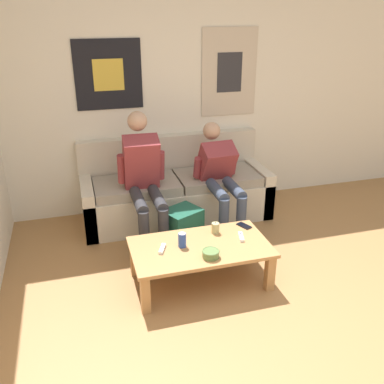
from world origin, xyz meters
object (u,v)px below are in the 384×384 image
(couch, at_px, (176,192))
(pillar_candle, at_px, (215,228))
(person_seated_adult, at_px, (144,176))
(drink_can_blue, at_px, (182,240))
(person_seated_teen, at_px, (220,175))
(game_controller_near_right, at_px, (241,237))
(coffee_table, at_px, (200,251))
(ceramic_bowl, at_px, (211,253))
(backpack, at_px, (183,230))
(game_controller_near_left, at_px, (162,249))
(cell_phone, at_px, (244,226))

(couch, bearing_deg, pillar_candle, -85.71)
(person_seated_adult, relative_size, drink_can_blue, 10.04)
(person_seated_teen, xyz_separation_m, game_controller_near_right, (-0.11, -0.88, -0.22))
(coffee_table, bearing_deg, ceramic_bowl, -82.02)
(pillar_candle, relative_size, drink_can_blue, 0.84)
(ceramic_bowl, height_order, game_controller_near_right, ceramic_bowl)
(coffee_table, xyz_separation_m, backpack, (0.01, 0.59, -0.11))
(person_seated_adult, bearing_deg, coffee_table, -71.43)
(ceramic_bowl, bearing_deg, pillar_candle, 65.90)
(game_controller_near_left, distance_m, game_controller_near_right, 0.69)
(pillar_candle, distance_m, game_controller_near_left, 0.53)
(ceramic_bowl, relative_size, pillar_candle, 1.36)
(pillar_candle, height_order, game_controller_near_right, pillar_candle)
(couch, bearing_deg, game_controller_near_right, -78.05)
(game_controller_near_left, bearing_deg, coffee_table, -3.67)
(ceramic_bowl, xyz_separation_m, game_controller_near_right, (0.34, 0.21, -0.02))
(pillar_candle, height_order, drink_can_blue, drink_can_blue)
(couch, distance_m, game_controller_near_right, 1.28)
(pillar_candle, height_order, game_controller_near_left, pillar_candle)
(couch, bearing_deg, person_seated_teen, -44.16)
(backpack, bearing_deg, coffee_table, -90.79)
(person_seated_adult, xyz_separation_m, ceramic_bowl, (0.33, -1.08, -0.28))
(couch, relative_size, game_controller_near_left, 13.86)
(backpack, height_order, game_controller_near_right, backpack)
(ceramic_bowl, xyz_separation_m, game_controller_near_left, (-0.34, 0.21, -0.02))
(ceramic_bowl, distance_m, game_controller_near_left, 0.40)
(backpack, distance_m, ceramic_bowl, 0.80)
(person_seated_teen, distance_m, ceramic_bowl, 1.20)
(person_seated_adult, xyz_separation_m, drink_can_blue, (0.15, -0.86, -0.26))
(game_controller_near_left, bearing_deg, game_controller_near_right, 0.26)
(person_seated_adult, bearing_deg, cell_phone, -41.00)
(game_controller_near_right, distance_m, cell_phone, 0.22)
(coffee_table, distance_m, backpack, 0.60)
(coffee_table, distance_m, game_controller_near_left, 0.33)
(person_seated_adult, relative_size, game_controller_near_left, 8.55)
(backpack, bearing_deg, drink_can_blue, -105.65)
(couch, distance_m, coffee_table, 1.27)
(game_controller_near_left, xyz_separation_m, game_controller_near_right, (0.69, 0.00, 0.00))
(couch, distance_m, person_seated_adult, 0.67)
(drink_can_blue, bearing_deg, couch, 78.36)
(person_seated_adult, bearing_deg, backpack, -44.76)
(person_seated_teen, distance_m, cell_phone, 0.73)
(game_controller_near_right, bearing_deg, person_seated_adult, 127.73)
(couch, xyz_separation_m, drink_can_blue, (-0.26, -1.24, 0.12))
(ceramic_bowl, bearing_deg, game_controller_near_right, 31.75)
(game_controller_near_left, xyz_separation_m, cell_phone, (0.79, 0.19, -0.01))
(person_seated_teen, height_order, cell_phone, person_seated_teen)
(coffee_table, height_order, drink_can_blue, drink_can_blue)
(backpack, distance_m, drink_can_blue, 0.62)
(couch, distance_m, ceramic_bowl, 1.47)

